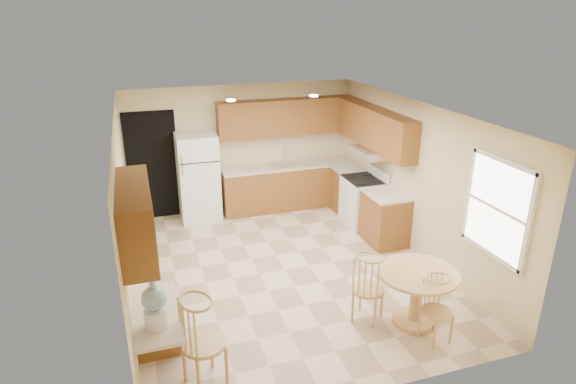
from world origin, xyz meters
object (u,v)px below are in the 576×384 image
object	(u,v)px
chair_table_b	(442,308)
dining_table	(416,290)
stove	(363,201)
refrigerator	(198,178)
chair_desk	(204,339)
chair_table_a	(372,285)
water_crock	(155,306)

from	to	relation	value
chair_table_b	dining_table	bearing A→B (deg)	-91.66
dining_table	stove	bearing A→B (deg)	76.27
refrigerator	chair_desk	distance (m)	4.59
chair_table_a	water_crock	world-z (taller)	water_crock
stove	chair_table_a	size ratio (longest dim) A/B	1.16
dining_table	chair_table_a	bearing A→B (deg)	163.79
chair_desk	chair_table_b	bearing A→B (deg)	67.95
stove	chair_desk	distance (m)	4.82
chair_table_a	water_crock	size ratio (longest dim) A/B	1.77
refrigerator	stove	world-z (taller)	refrigerator
chair_desk	water_crock	bearing A→B (deg)	-134.22
dining_table	chair_desk	bearing A→B (deg)	-172.84
stove	chair_table_a	xyz separation A→B (m)	(-1.28, -2.83, 0.11)
chair_table_a	chair_desk	size ratio (longest dim) A/B	0.89
stove	chair_table_b	distance (m)	3.53
refrigerator	chair_table_b	size ratio (longest dim) A/B	1.99
dining_table	water_crock	bearing A→B (deg)	-177.55
chair_table_b	water_crock	distance (m)	3.30
chair_table_b	water_crock	size ratio (longest dim) A/B	1.59
refrigerator	chair_table_a	size ratio (longest dim) A/B	1.79
refrigerator	dining_table	xyz separation A→B (m)	(2.15, -4.21, -0.35)
chair_table_a	chair_desk	xyz separation A→B (m)	(-2.20, -0.50, 0.07)
chair_table_a	chair_table_b	bearing A→B (deg)	-0.99
chair_table_b	chair_desk	bearing A→B (deg)	-10.33
refrigerator	stove	size ratio (longest dim) A/B	1.55
chair_table_a	chair_desk	world-z (taller)	chair_desk
stove	dining_table	distance (m)	3.07
stove	water_crock	size ratio (longest dim) A/B	2.05
dining_table	water_crock	world-z (taller)	water_crock
refrigerator	chair_table_b	bearing A→B (deg)	-64.88
stove	water_crock	world-z (taller)	water_crock
chair_table_b	water_crock	xyz separation A→B (m)	(-3.25, 0.34, 0.49)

